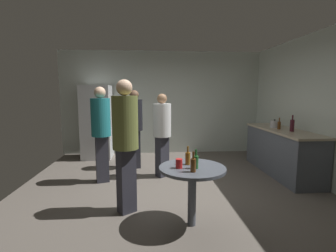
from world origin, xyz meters
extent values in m
cube|color=#5B544C|center=(0.00, 0.00, -0.05)|extent=(5.20, 5.20, 0.10)
cube|color=beige|center=(0.00, 2.63, 1.35)|extent=(5.32, 0.06, 2.70)
cube|color=beige|center=(2.63, 0.00, 1.35)|extent=(0.06, 5.20, 2.70)
cube|color=silver|center=(-1.66, 2.20, 0.90)|extent=(0.70, 0.65, 1.80)
cube|color=#262628|center=(-1.45, 1.86, 0.99)|extent=(0.03, 0.03, 0.60)
cube|color=#4C515B|center=(2.28, 0.66, 0.43)|extent=(0.60, 2.01, 0.86)
cube|color=tan|center=(2.28, 0.66, 0.88)|extent=(0.64, 2.05, 0.04)
cylinder|color=#B2B2B7|center=(2.23, 0.91, 0.97)|extent=(0.17, 0.17, 0.14)
sphere|color=black|center=(2.23, 0.91, 1.06)|extent=(0.04, 0.04, 0.04)
cone|color=#B2B2B7|center=(2.35, 0.91, 0.98)|extent=(0.09, 0.04, 0.06)
cylinder|color=#3F141E|center=(2.29, 0.38, 1.01)|extent=(0.08, 0.08, 0.22)
cylinder|color=#3F141E|center=(2.29, 0.38, 1.17)|extent=(0.03, 0.03, 0.09)
cylinder|color=#593314|center=(2.21, 0.69, 0.98)|extent=(0.06, 0.06, 0.15)
cylinder|color=#593314|center=(2.21, 0.69, 1.09)|extent=(0.02, 0.02, 0.08)
cylinder|color=#4C515B|center=(0.15, -1.15, 0.35)|extent=(0.10, 0.10, 0.70)
cylinder|color=#4C515B|center=(0.15, -1.15, 0.72)|extent=(0.80, 0.80, 0.03)
cylinder|color=#8C5919|center=(0.11, -1.05, 0.81)|extent=(0.06, 0.06, 0.15)
cylinder|color=#8C5919|center=(0.11, -1.05, 0.93)|extent=(0.02, 0.02, 0.08)
cylinder|color=#593314|center=(0.13, -1.34, 0.81)|extent=(0.06, 0.06, 0.15)
cylinder|color=#593314|center=(0.13, -1.34, 0.93)|extent=(0.02, 0.02, 0.08)
cylinder|color=#26662D|center=(0.18, -1.21, 0.81)|extent=(0.06, 0.06, 0.15)
cylinder|color=#26662D|center=(0.18, -1.21, 0.93)|extent=(0.02, 0.02, 0.08)
cylinder|color=red|center=(-0.02, -1.18, 0.79)|extent=(0.08, 0.08, 0.11)
cube|color=#2D2D38|center=(-0.12, 0.67, 0.39)|extent=(0.28, 0.27, 0.79)
cylinder|color=white|center=(-0.12, 0.67, 1.10)|extent=(0.48, 0.48, 0.62)
sphere|color=#8C6647|center=(-0.12, 0.67, 1.51)|extent=(0.19, 0.19, 0.19)
cube|color=#2D2D38|center=(-1.22, 0.45, 0.42)|extent=(0.26, 0.22, 0.85)
cylinder|color=#1E727A|center=(-1.22, 0.45, 1.19)|extent=(0.42, 0.42, 0.67)
sphere|color=#D8AD8C|center=(-1.22, 0.45, 1.62)|extent=(0.20, 0.20, 0.20)
cube|color=#2D2D38|center=(-0.67, 1.27, 0.41)|extent=(0.24, 0.20, 0.82)
cylinder|color=black|center=(-0.67, 1.27, 1.15)|extent=(0.38, 0.38, 0.65)
sphere|color=brown|center=(-0.67, 1.27, 1.58)|extent=(0.20, 0.20, 0.20)
cube|color=#2D2D38|center=(-0.68, -0.75, 0.44)|extent=(0.28, 0.26, 0.88)
cylinder|color=olive|center=(-0.68, -0.75, 1.23)|extent=(0.47, 0.47, 0.70)
sphere|color=#D8AD8C|center=(-0.68, -0.75, 1.68)|extent=(0.21, 0.21, 0.21)
camera|label=1|loc=(-0.36, -3.97, 1.61)|focal=26.31mm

